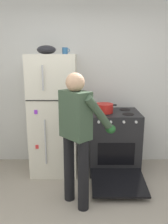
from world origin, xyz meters
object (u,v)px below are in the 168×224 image
object	(u,v)px
stove_range	(113,142)
person_cook	(78,129)
refrigerator	(54,115)
mixing_bowl	(46,50)
coffee_mug	(65,51)
red_pot	(104,108)

from	to	relation	value
stove_range	person_cook	bearing A→B (deg)	-121.56
refrigerator	person_cook	bearing A→B (deg)	-66.46
stove_range	mixing_bowl	distance (m)	1.72
mixing_bowl	refrigerator	bearing A→B (deg)	-0.21
refrigerator	coffee_mug	bearing A→B (deg)	15.40
stove_range	red_pot	xyz separation A→B (m)	(-0.16, -0.03, 0.55)
refrigerator	mixing_bowl	distance (m)	0.96
stove_range	red_pot	world-z (taller)	red_pot
refrigerator	stove_range	size ratio (longest dim) A/B	1.45
stove_range	red_pot	size ratio (longest dim) A/B	3.42
refrigerator	coffee_mug	size ratio (longest dim) A/B	16.00
stove_range	person_cook	distance (m)	1.13
refrigerator	coffee_mug	world-z (taller)	coffee_mug
person_cook	mixing_bowl	bearing A→B (deg)	117.73
refrigerator	mixing_bowl	xyz separation A→B (m)	(-0.08, 0.00, 0.96)
refrigerator	red_pot	world-z (taller)	refrigerator
refrigerator	red_pot	size ratio (longest dim) A/B	4.95
refrigerator	red_pot	distance (m)	0.77
stove_range	refrigerator	bearing A→B (deg)	178.89
coffee_mug	stove_range	bearing A→B (deg)	-5.28
coffee_mug	mixing_bowl	distance (m)	0.27
refrigerator	stove_range	xyz separation A→B (m)	(0.92, -0.02, -0.44)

